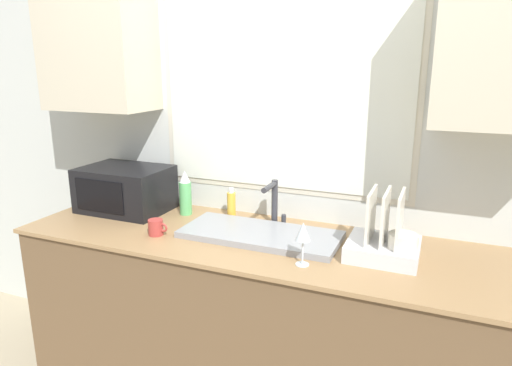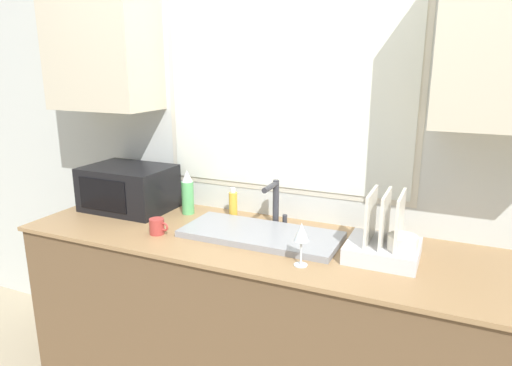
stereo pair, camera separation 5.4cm
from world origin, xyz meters
TOP-DOWN VIEW (x-y plane):
  - countertop at (0.00, 0.34)m, footprint 2.33×0.71m
  - wall_back at (0.00, 0.67)m, footprint 6.00×0.38m
  - sink_basin at (0.01, 0.36)m, footprint 0.75×0.32m
  - faucet at (0.02, 0.53)m, footprint 0.08×0.17m
  - microwave at (-0.84, 0.46)m, footprint 0.47×0.34m
  - dish_rack at (0.59, 0.35)m, footprint 0.30×0.27m
  - spray_bottle at (-0.49, 0.52)m, footprint 0.07×0.07m
  - soap_bottle at (-0.23, 0.56)m, footprint 0.05×0.05m
  - mug_near_sink at (-0.46, 0.20)m, footprint 0.10×0.07m
  - wine_glass at (0.29, 0.14)m, footprint 0.06×0.06m

SIDE VIEW (x-z plane):
  - countertop at x=0.00m, z-range 0.00..0.92m
  - sink_basin at x=0.01m, z-range 0.92..0.95m
  - mug_near_sink at x=-0.46m, z-range 0.92..1.00m
  - dish_rack at x=0.59m, z-range 0.85..1.14m
  - soap_bottle at x=-0.23m, z-range 0.91..1.08m
  - spray_bottle at x=-0.49m, z-range 0.91..1.16m
  - microwave at x=-0.84m, z-range 0.92..1.16m
  - wine_glass at x=0.29m, z-range 0.97..1.15m
  - faucet at x=0.02m, z-range 0.94..1.18m
  - wall_back at x=0.00m, z-range 0.11..2.71m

